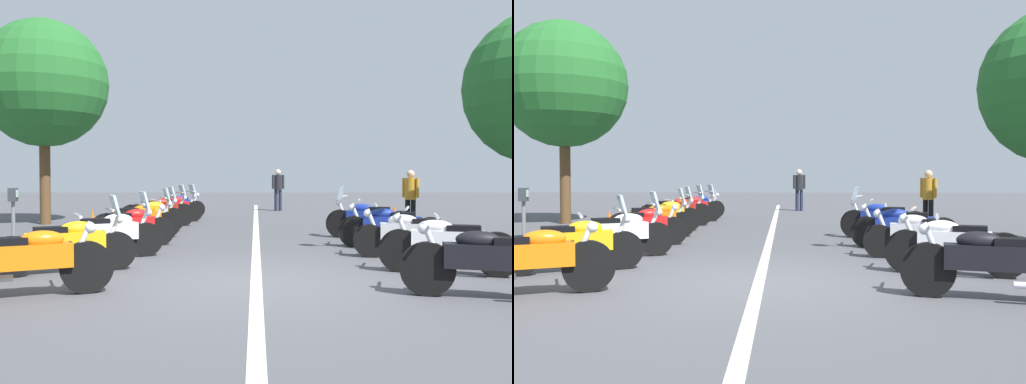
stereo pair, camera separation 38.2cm
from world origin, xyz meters
The scene contains 22 objects.
ground_plane centered at (0.00, 0.00, 0.00)m, with size 80.00×80.00×0.00m, color #4C4C51.
lane_centre_stripe centered at (6.01, 0.00, 0.00)m, with size 27.54×0.16×0.01m, color beige.
motorcycle_left_row_0 centered at (-0.92, 2.78, 0.46)m, with size 1.04×1.95×1.01m.
motorcycle_left_row_1 centered at (0.76, 2.88, 0.46)m, with size 1.10×1.98×1.19m.
motorcycle_left_row_2 centered at (2.24, 2.64, 0.46)m, with size 1.05×1.86×1.20m.
motorcycle_left_row_3 centered at (3.79, 2.64, 0.45)m, with size 1.12×1.78×0.98m.
motorcycle_left_row_4 centered at (5.37, 2.80, 0.46)m, with size 1.00×1.98×1.20m.
motorcycle_left_row_5 centered at (6.81, 2.83, 0.46)m, with size 1.02×1.87×1.20m.
motorcycle_left_row_6 centered at (8.26, 2.83, 0.48)m, with size 1.15×2.03×1.22m.
motorcycle_left_row_7 centered at (9.79, 2.66, 0.47)m, with size 1.17×1.90×1.21m.
motorcycle_left_row_8 centered at (11.39, 2.76, 0.45)m, with size 1.01×1.94×0.98m.
motorcycle_right_row_0 centered at (-0.98, -2.85, 0.47)m, with size 0.87×2.16×1.02m.
motorcycle_right_row_1 centered at (0.67, -2.88, 0.46)m, with size 0.91×1.99×1.01m.
motorcycle_right_row_2 centered at (2.26, -2.81, 0.45)m, with size 0.76×2.11×0.98m.
motorcycle_right_row_3 centered at (3.64, -2.78, 0.46)m, with size 0.81×2.16×1.01m.
motorcycle_right_row_4 centered at (5.29, -2.66, 0.48)m, with size 0.96×2.00×1.23m.
parking_meter centered at (1.40, 3.99, 0.90)m, with size 0.20×0.15×1.29m.
traffic_cone_0 centered at (6.46, 4.22, 0.29)m, with size 0.36×0.36×0.61m.
traffic_cone_1 centered at (8.56, -4.11, 0.29)m, with size 0.36×0.36×0.61m.
bystander_0 centered at (7.79, -4.36, 0.96)m, with size 0.42×0.38×1.65m.
bystander_1 centered at (15.46, -0.94, 1.03)m, with size 0.32×0.52×1.75m.
roadside_tree_0 centered at (9.13, 6.47, 4.28)m, with size 3.86×3.86×6.23m.
Camera 1 is at (-7.50, 0.01, 1.50)m, focal length 38.12 mm.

